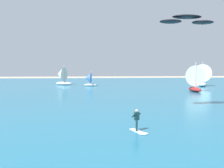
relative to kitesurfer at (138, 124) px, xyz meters
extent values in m
cube|color=#236B89|center=(-2.54, 31.77, -0.65)|extent=(160.00, 90.00, 0.10)
cube|color=white|center=(-0.07, 0.18, -0.58)|extent=(0.94, 1.46, 0.05)
cylinder|color=#143338|center=(-0.12, -0.03, -0.15)|extent=(0.14, 0.14, 0.80)
cylinder|color=#143338|center=(-0.03, 0.39, -0.15)|extent=(0.14, 0.14, 0.80)
cube|color=#143338|center=(-0.07, 0.18, 0.55)|extent=(0.42, 0.34, 0.60)
sphere|color=beige|center=(-0.07, 0.18, 0.96)|extent=(0.22, 0.22, 0.22)
cylinder|color=#143338|center=(-0.31, 0.17, 0.60)|extent=(0.27, 0.50, 0.39)
cylinder|color=#143338|center=(0.10, 0.33, 0.60)|extent=(0.27, 0.50, 0.39)
ellipsoid|color=white|center=(0.29, -0.70, -0.56)|extent=(0.88, 0.82, 0.08)
ellipsoid|color=black|center=(6.63, 8.40, 9.49)|extent=(3.37, 2.21, 0.37)
ellipsoid|color=black|center=(4.82, 8.24, 8.96)|extent=(2.52, 2.13, 0.37)
ellipsoid|color=black|center=(8.44, 8.56, 8.96)|extent=(2.52, 2.13, 0.37)
ellipsoid|color=white|center=(21.77, 39.00, -0.15)|extent=(3.62, 5.02, 0.90)
cylinder|color=silver|center=(21.67, 38.80, 2.69)|extent=(0.15, 0.15, 4.79)
cone|color=white|center=(22.14, 39.74, 2.45)|extent=(4.54, 3.67, 4.02)
ellipsoid|color=white|center=(-10.67, 44.90, -0.21)|extent=(4.38, 2.84, 0.78)
cylinder|color=silver|center=(-10.49, 44.83, 2.25)|extent=(0.13, 0.13, 4.15)
cone|color=silver|center=(-11.34, 45.16, 2.04)|extent=(2.96, 3.91, 3.48)
ellipsoid|color=silver|center=(-4.10, 41.16, -0.32)|extent=(3.08, 1.44, 0.56)
cylinder|color=silver|center=(-3.96, 41.14, 1.44)|extent=(0.09, 0.09, 2.97)
cone|color=#3F72CC|center=(-4.61, 41.24, 1.29)|extent=(1.64, 2.65, 2.49)
ellipsoid|color=maroon|center=(15.39, 27.58, -0.17)|extent=(1.62, 4.62, 0.86)
cylinder|color=silver|center=(15.40, 27.37, 2.56)|extent=(0.14, 0.14, 4.60)
cone|color=silver|center=(15.39, 28.38, 2.33)|extent=(3.88, 2.05, 3.87)
camera|label=1|loc=(-3.29, -18.90, 4.45)|focal=41.46mm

